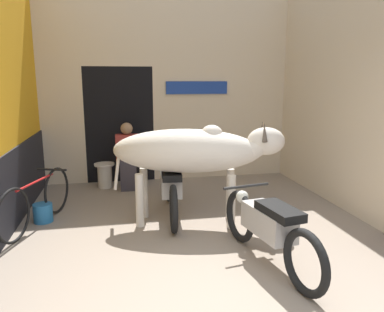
{
  "coord_description": "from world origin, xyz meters",
  "views": [
    {
      "loc": [
        -0.95,
        -2.59,
        1.95
      ],
      "look_at": [
        -0.03,
        2.06,
        0.97
      ],
      "focal_mm": 35.0,
      "sensor_mm": 36.0,
      "label": 1
    }
  ],
  "objects_px": {
    "motorcycle_far": "(171,187)",
    "bicycle": "(37,201)",
    "bucket": "(43,213)",
    "cow": "(193,152)",
    "plastic_stool": "(105,175)",
    "motorcycle_near": "(268,227)",
    "shopkeeper_seated": "(128,154)"
  },
  "relations": [
    {
      "from": "shopkeeper_seated",
      "to": "plastic_stool",
      "type": "xyz_separation_m",
      "value": [
        -0.42,
        0.16,
        -0.39
      ]
    },
    {
      "from": "motorcycle_near",
      "to": "cow",
      "type": "bearing_deg",
      "value": 112.37
    },
    {
      "from": "motorcycle_far",
      "to": "plastic_stool",
      "type": "height_order",
      "value": "motorcycle_far"
    },
    {
      "from": "cow",
      "to": "motorcycle_far",
      "type": "distance_m",
      "value": 0.72
    },
    {
      "from": "motorcycle_near",
      "to": "bucket",
      "type": "relative_size",
      "value": 7.2
    },
    {
      "from": "motorcycle_far",
      "to": "shopkeeper_seated",
      "type": "relative_size",
      "value": 1.6
    },
    {
      "from": "shopkeeper_seated",
      "to": "bucket",
      "type": "height_order",
      "value": "shopkeeper_seated"
    },
    {
      "from": "bicycle",
      "to": "motorcycle_near",
      "type": "bearing_deg",
      "value": -31.49
    },
    {
      "from": "bucket",
      "to": "plastic_stool",
      "type": "bearing_deg",
      "value": 63.02
    },
    {
      "from": "bicycle",
      "to": "plastic_stool",
      "type": "xyz_separation_m",
      "value": [
        0.82,
        1.7,
        -0.11
      ]
    },
    {
      "from": "bicycle",
      "to": "shopkeeper_seated",
      "type": "bearing_deg",
      "value": 51.06
    },
    {
      "from": "motorcycle_far",
      "to": "bucket",
      "type": "height_order",
      "value": "motorcycle_far"
    },
    {
      "from": "cow",
      "to": "motorcycle_near",
      "type": "bearing_deg",
      "value": -67.63
    },
    {
      "from": "bucket",
      "to": "shopkeeper_seated",
      "type": "bearing_deg",
      "value": 49.09
    },
    {
      "from": "plastic_stool",
      "to": "bucket",
      "type": "xyz_separation_m",
      "value": [
        -0.8,
        -1.56,
        -0.11
      ]
    },
    {
      "from": "bucket",
      "to": "cow",
      "type": "bearing_deg",
      "value": -11.64
    },
    {
      "from": "cow",
      "to": "plastic_stool",
      "type": "relative_size",
      "value": 5.18
    },
    {
      "from": "plastic_stool",
      "to": "bucket",
      "type": "height_order",
      "value": "plastic_stool"
    },
    {
      "from": "motorcycle_near",
      "to": "shopkeeper_seated",
      "type": "bearing_deg",
      "value": 113.65
    },
    {
      "from": "motorcycle_near",
      "to": "bicycle",
      "type": "distance_m",
      "value": 3.07
    },
    {
      "from": "motorcycle_near",
      "to": "motorcycle_far",
      "type": "distance_m",
      "value": 1.86
    },
    {
      "from": "motorcycle_near",
      "to": "plastic_stool",
      "type": "height_order",
      "value": "motorcycle_near"
    },
    {
      "from": "motorcycle_near",
      "to": "shopkeeper_seated",
      "type": "relative_size",
      "value": 1.56
    },
    {
      "from": "bucket",
      "to": "motorcycle_far",
      "type": "bearing_deg",
      "value": -2.12
    },
    {
      "from": "motorcycle_far",
      "to": "bicycle",
      "type": "bearing_deg",
      "value": -177.77
    },
    {
      "from": "cow",
      "to": "motorcycle_near",
      "type": "height_order",
      "value": "cow"
    },
    {
      "from": "motorcycle_far",
      "to": "bicycle",
      "type": "xyz_separation_m",
      "value": [
        -1.81,
        -0.07,
        -0.07
      ]
    },
    {
      "from": "bicycle",
      "to": "shopkeeper_seated",
      "type": "distance_m",
      "value": 2.0
    },
    {
      "from": "plastic_stool",
      "to": "motorcycle_near",
      "type": "bearing_deg",
      "value": -61.49
    },
    {
      "from": "cow",
      "to": "shopkeeper_seated",
      "type": "xyz_separation_m",
      "value": [
        -0.83,
        1.82,
        -0.37
      ]
    },
    {
      "from": "cow",
      "to": "bucket",
      "type": "relative_size",
      "value": 8.97
    },
    {
      "from": "cow",
      "to": "bucket",
      "type": "bearing_deg",
      "value": 168.36
    }
  ]
}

